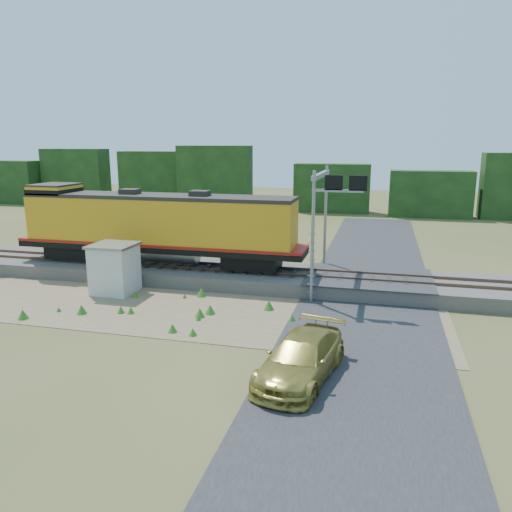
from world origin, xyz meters
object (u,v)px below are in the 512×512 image
(car, at_px, (301,358))
(locomotive, at_px, (155,225))
(shed, at_px, (115,268))
(signal_gantry, at_px, (325,200))

(car, bearing_deg, locomotive, 144.01)
(shed, bearing_deg, car, -33.71)
(signal_gantry, relative_size, car, 1.30)
(signal_gantry, bearing_deg, car, -87.21)
(car, bearing_deg, signal_gantry, 103.08)
(locomotive, height_order, signal_gantry, signal_gantry)
(shed, height_order, signal_gantry, signal_gantry)
(car, bearing_deg, shed, 156.76)
(signal_gantry, height_order, car, signal_gantry)
(locomotive, distance_m, shed, 4.28)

